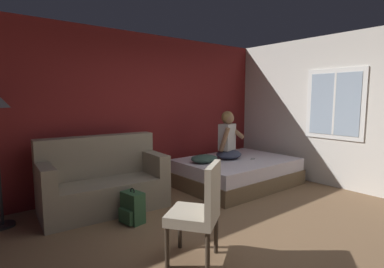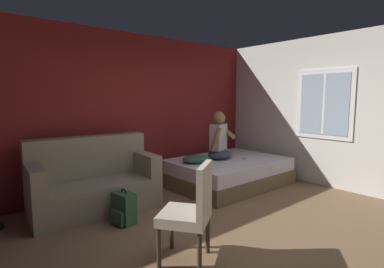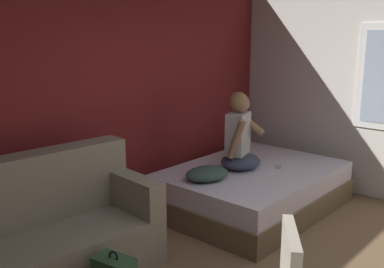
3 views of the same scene
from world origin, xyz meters
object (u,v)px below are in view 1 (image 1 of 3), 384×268
throw_pillow (204,159)px  backpack (132,208)px  cell_phone (253,159)px  person_seated (228,139)px  couch (103,182)px  side_chair (200,209)px  bed (237,172)px

throw_pillow → backpack: bearing=-163.9°
throw_pillow → cell_phone: 0.95m
person_seated → cell_phone: size_ratio=6.08×
backpack → cell_phone: (2.52, 0.14, 0.29)m
couch → side_chair: couch is taller
throw_pillow → cell_phone: size_ratio=3.33×
person_seated → throw_pillow: bearing=-179.7°
bed → cell_phone: size_ratio=14.54×
person_seated → cell_phone: person_seated is taller
couch → backpack: 0.74m
bed → throw_pillow: bearing=168.6°
bed → throw_pillow: size_ratio=4.36×
couch → backpack: bearing=-82.3°
side_chair → person_seated: bearing=39.0°
bed → backpack: (-2.30, -0.34, -0.04)m
side_chair → backpack: side_chair is taller
side_chair → couch: bearing=95.5°
throw_pillow → cell_phone: bearing=-20.2°
bed → side_chair: 2.73m
bed → side_chair: size_ratio=2.14×
bed → person_seated: (-0.09, 0.14, 0.60)m
bed → couch: bearing=171.3°
backpack → cell_phone: size_ratio=3.18×
backpack → couch: bearing=97.7°
throw_pillow → cell_phone: throw_pillow is taller
side_chair → throw_pillow: 2.30m
cell_phone → bed: bearing=-161.9°
side_chair → backpack: (-0.09, 1.24, -0.34)m
person_seated → cell_phone: 0.57m
person_seated → backpack: 2.35m
bed → side_chair: side_chair is taller
backpack → throw_pillow: throw_pillow is taller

